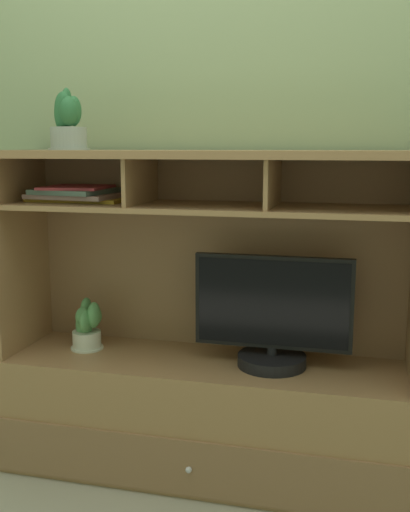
% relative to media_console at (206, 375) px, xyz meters
% --- Properties ---
extents(floor_plane, '(6.00, 6.00, 0.02)m').
position_rel_media_console_xyz_m(floor_plane, '(0.00, -0.01, -0.41)').
color(floor_plane, '#A19D8A').
rests_on(floor_plane, ground).
extents(back_wall, '(6.00, 0.02, 2.80)m').
position_rel_media_console_xyz_m(back_wall, '(0.00, 0.25, 1.00)').
color(back_wall, gray).
rests_on(back_wall, ground).
extents(media_console, '(1.66, 0.49, 1.28)m').
position_rel_media_console_xyz_m(media_console, '(0.00, 0.00, 0.00)').
color(media_console, '#997148').
rests_on(media_console, ground).
extents(tv_monitor, '(0.60, 0.26, 0.43)m').
position_rel_media_console_xyz_m(tv_monitor, '(0.27, -0.01, 0.25)').
color(tv_monitor, black).
rests_on(tv_monitor, media_console).
extents(potted_orchid, '(0.14, 0.15, 0.21)m').
position_rel_media_console_xyz_m(potted_orchid, '(-0.51, 0.01, 0.17)').
color(potted_orchid, beige).
rests_on(potted_orchid, media_console).
extents(magazine_stack_left, '(0.40, 0.31, 0.06)m').
position_rel_media_console_xyz_m(magazine_stack_left, '(-0.54, 0.02, 0.71)').
color(magazine_stack_left, gold).
rests_on(magazine_stack_left, media_console).
extents(potted_succulent, '(0.16, 0.16, 0.24)m').
position_rel_media_console_xyz_m(potted_succulent, '(-0.54, -0.04, 0.99)').
color(potted_succulent, '#8E9B90').
rests_on(potted_succulent, media_console).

